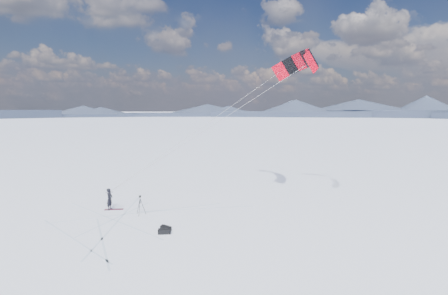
{
  "coord_description": "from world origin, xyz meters",
  "views": [
    {
      "loc": [
        4.26,
        -21.93,
        7.67
      ],
      "look_at": [
        6.6,
        3.61,
        4.61
      ],
      "focal_mm": 26.0,
      "sensor_mm": 36.0,
      "label": 1
    }
  ],
  "objects": [
    {
      "name": "ground",
      "position": [
        0.0,
        0.0,
        0.0
      ],
      "size": [
        1800.0,
        1800.0,
        0.0
      ],
      "primitive_type": "plane",
      "color": "white"
    },
    {
      "name": "horizon_hills",
      "position": [
        -0.0,
        -0.0,
        3.16
      ],
      "size": [
        704.0,
        704.0,
        8.11
      ],
      "color": "#1B1E32",
      "rests_on": "ground"
    },
    {
      "name": "snowboard",
      "position": [
        -1.94,
        2.8,
        0.02
      ],
      "size": [
        1.39,
        0.29,
        0.04
      ],
      "primitive_type": "cube",
      "rotation": [
        0.0,
        0.0,
        0.02
      ],
      "color": "maroon",
      "rests_on": "ground"
    },
    {
      "name": "snow_tracks",
      "position": [
        0.33,
        0.01,
        0.0
      ],
      "size": [
        17.62,
        10.25,
        0.01
      ],
      "color": "#AABAD3",
      "rests_on": "ground"
    },
    {
      "name": "power_kite",
      "position": [
        12.87,
        4.32,
        11.35
      ],
      "size": [
        16.47,
        6.98,
        11.03
      ],
      "color": "red",
      "rests_on": "ground"
    },
    {
      "name": "tripod",
      "position": [
        0.29,
        1.39,
        0.93
      ],
      "size": [
        0.7,
        0.67,
        1.44
      ],
      "rotation": [
        0.0,
        0.0,
        0.35
      ],
      "color": "black",
      "rests_on": "ground"
    },
    {
      "name": "snowkiter",
      "position": [
        -2.24,
        2.84,
        0.0
      ],
      "size": [
        0.53,
        0.68,
        1.66
      ],
      "primitive_type": "imported",
      "rotation": [
        0.0,
        0.0,
        1.33
      ],
      "color": "black",
      "rests_on": "ground"
    },
    {
      "name": "gear_bag_a",
      "position": [
        2.35,
        -2.41,
        0.15
      ],
      "size": [
        0.78,
        0.37,
        0.35
      ],
      "rotation": [
        0.0,
        0.0,
        -0.01
      ],
      "color": "black",
      "rests_on": "ground"
    },
    {
      "name": "gear_bag_b",
      "position": [
        2.38,
        -1.83,
        0.14
      ],
      "size": [
        0.76,
        0.72,
        0.32
      ],
      "rotation": [
        0.0,
        0.0,
        -0.71
      ],
      "color": "black",
      "rests_on": "ground"
    }
  ]
}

